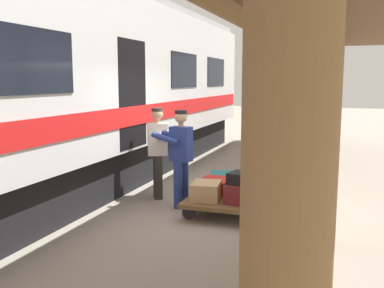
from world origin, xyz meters
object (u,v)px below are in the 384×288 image
object	(u,v)px
suitcase_teal_softside	(223,179)
porter_by_door	(159,150)
train_car	(64,88)
baggage_tug	(291,120)
suitcase_cream_canvas	(252,180)
porter_in_overalls	(180,155)
suitcase_black_hardshell	(240,178)
luggage_cart	(230,195)
suitcase_tan_vintage	(206,191)
suitcase_red_plastic	(215,185)
suitcase_navy_fabric	(252,169)
suitcase_maroon_trunk	(240,193)
suitcase_brown_leather	(246,188)

from	to	relation	value
suitcase_teal_softside	porter_by_door	bearing A→B (deg)	11.94
train_car	baggage_tug	size ratio (longest dim) A/B	8.47
suitcase_cream_canvas	porter_in_overalls	bearing A→B (deg)	30.96
suitcase_black_hardshell	porter_in_overalls	distance (m)	1.21
luggage_cart	suitcase_cream_canvas	bearing A→B (deg)	-117.41
baggage_tug	suitcase_cream_canvas	bearing A→B (deg)	92.43
suitcase_tan_vintage	baggage_tug	bearing A→B (deg)	-90.64
luggage_cart	porter_in_overalls	xyz separation A→B (m)	(0.87, 0.15, 0.68)
luggage_cart	suitcase_red_plastic	world-z (taller)	suitcase_red_plastic
suitcase_tan_vintage	suitcase_black_hardshell	distance (m)	0.60
suitcase_cream_canvas	suitcase_navy_fabric	xyz separation A→B (m)	(0.01, -0.02, 0.21)
suitcase_teal_softside	suitcase_black_hardshell	distance (m)	1.20
suitcase_cream_canvas	suitcase_black_hardshell	distance (m)	1.07
suitcase_maroon_trunk	porter_in_overalls	distance (m)	1.31
luggage_cart	suitcase_maroon_trunk	world-z (taller)	suitcase_maroon_trunk
suitcase_brown_leather	suitcase_cream_canvas	xyz separation A→B (m)	(0.00, -0.53, 0.02)
suitcase_black_hardshell	baggage_tug	world-z (taller)	baggage_tug
suitcase_maroon_trunk	suitcase_tan_vintage	bearing A→B (deg)	0.00
suitcase_tan_vintage	suitcase_navy_fabric	xyz separation A→B (m)	(-0.54, -1.09, 0.20)
suitcase_red_plastic	suitcase_teal_softside	bearing A→B (deg)	-90.00
suitcase_tan_vintage	porter_in_overalls	xyz separation A→B (m)	(0.59, -0.38, 0.50)
suitcase_black_hardshell	suitcase_navy_fabric	xyz separation A→B (m)	(0.00, -1.06, -0.05)
luggage_cart	suitcase_tan_vintage	world-z (taller)	suitcase_tan_vintage
suitcase_black_hardshell	suitcase_maroon_trunk	bearing A→B (deg)	109.20
suitcase_tan_vintage	train_car	bearing A→B (deg)	-13.46
suitcase_navy_fabric	porter_in_overalls	world-z (taller)	porter_in_overalls
suitcase_black_hardshell	suitcase_navy_fabric	distance (m)	1.06
porter_by_door	suitcase_tan_vintage	bearing A→B (deg)	145.21
suitcase_teal_softside	suitcase_red_plastic	world-z (taller)	suitcase_red_plastic
suitcase_brown_leather	baggage_tug	distance (m)	10.67
suitcase_teal_softside	suitcase_navy_fabric	world-z (taller)	suitcase_navy_fabric
suitcase_teal_softside	porter_by_door	distance (m)	1.32
suitcase_navy_fabric	porter_in_overalls	size ratio (longest dim) A/B	0.32
suitcase_maroon_trunk	suitcase_navy_fabric	bearing A→B (deg)	-89.24
train_car	porter_by_door	distance (m)	2.28
porter_by_door	suitcase_maroon_trunk	bearing A→B (deg)	154.70
suitcase_teal_softside	train_car	bearing A→B (deg)	5.67
suitcase_brown_leather	suitcase_maroon_trunk	world-z (taller)	suitcase_maroon_trunk
suitcase_teal_softside	suitcase_tan_vintage	xyz separation A→B (m)	(0.00, 1.07, 0.03)
porter_in_overalls	suitcase_cream_canvas	bearing A→B (deg)	-149.04
suitcase_brown_leather	suitcase_black_hardshell	xyz separation A→B (m)	(0.01, 0.50, 0.28)
suitcase_tan_vintage	porter_in_overalls	size ratio (longest dim) A/B	0.33
suitcase_brown_leather	porter_by_door	size ratio (longest dim) A/B	0.30
luggage_cart	porter_by_door	distance (m)	1.63
suitcase_black_hardshell	porter_in_overalls	xyz separation A→B (m)	(1.14, -0.35, 0.25)
suitcase_black_hardshell	suitcase_teal_softside	bearing A→B (deg)	-62.34
suitcase_red_plastic	porter_by_door	world-z (taller)	porter_by_door
suitcase_brown_leather	suitcase_cream_canvas	bearing A→B (deg)	-90.00
porter_in_overalls	porter_by_door	bearing A→B (deg)	-36.76
suitcase_brown_leather	train_car	bearing A→B (deg)	-3.41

